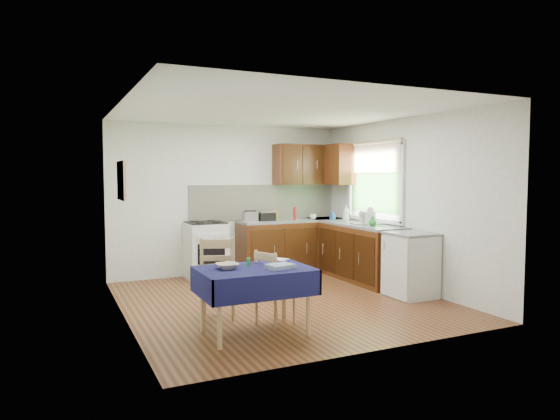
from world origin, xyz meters
name	(u,v)px	position (x,y,z in m)	size (l,w,h in m)	color
floor	(281,301)	(0.00, 0.00, 0.00)	(4.20, 4.20, 0.00)	#482313
ceiling	(281,111)	(0.00, 0.00, 2.50)	(4.00, 4.20, 0.02)	white
wall_back	(229,200)	(0.00, 2.10, 1.25)	(4.00, 0.02, 2.50)	silver
wall_front	(376,220)	(0.00, -2.10, 1.25)	(4.00, 0.02, 2.50)	silver
wall_left	(123,211)	(-2.00, 0.00, 1.25)	(0.02, 4.20, 2.50)	white
wall_right	(404,203)	(2.00, 0.00, 1.25)	(0.02, 4.20, 2.50)	silver
base_cabinets	(323,249)	(1.36, 1.26, 0.43)	(1.90, 2.30, 0.86)	#361109
worktop_back	(292,221)	(1.05, 1.80, 0.88)	(1.90, 0.60, 0.04)	slate
worktop_right	(361,225)	(1.70, 0.65, 0.88)	(0.60, 1.70, 0.04)	slate
worktop_corner	(325,219)	(1.70, 1.80, 0.88)	(0.60, 0.60, 0.04)	slate
splashback	(265,202)	(0.65, 2.08, 1.20)	(2.70, 0.02, 0.60)	beige
upper_cabinets	(317,165)	(1.52, 1.80, 1.85)	(1.20, 0.85, 0.70)	#361109
stove	(206,250)	(-0.50, 1.80, 0.46)	(0.60, 0.61, 0.92)	silver
window	(374,176)	(1.97, 0.70, 1.65)	(0.04, 1.48, 1.26)	#275422
fridge	(411,265)	(1.70, -0.55, 0.44)	(0.58, 0.60, 0.89)	silver
corkboard	(122,181)	(-1.97, 0.30, 1.60)	(0.04, 0.62, 0.47)	tan
dining_table	(255,278)	(-0.84, -1.15, 0.60)	(1.16, 0.79, 0.70)	#0D0D35
chair_far	(218,275)	(-1.02, -0.45, 0.51)	(0.55, 0.55, 0.97)	tan
chair_near	(273,285)	(-0.53, -0.93, 0.44)	(0.48, 0.48, 0.84)	tan
toaster	(250,216)	(0.24, 1.74, 0.98)	(0.24, 0.15, 0.19)	silver
sandwich_press	(266,216)	(0.55, 1.80, 0.98)	(0.28, 0.25, 0.17)	black
sauce_bottle	(295,213)	(1.04, 1.68, 1.01)	(0.05, 0.05, 0.22)	red
yellow_packet	(274,215)	(0.76, 1.95, 0.98)	(0.11, 0.08, 0.15)	gold
dish_rack	(367,223)	(1.72, 0.53, 0.92)	(0.42, 0.32, 0.20)	gray
kettle	(370,217)	(1.70, 0.41, 1.03)	(0.17, 0.17, 0.28)	silver
cup	(313,217)	(1.39, 1.67, 0.95)	(0.12, 0.12, 0.09)	silver
soap_bottle_a	(346,213)	(1.70, 1.10, 1.04)	(0.11, 0.11, 0.28)	silver
soap_bottle_b	(333,215)	(1.62, 1.40, 0.99)	(0.08, 0.08, 0.17)	#1D4EA9
soap_bottle_c	(373,221)	(1.64, 0.26, 0.97)	(0.12, 0.12, 0.15)	#248524
plate_bowl	(227,266)	(-1.11, -1.07, 0.73)	(0.23, 0.23, 0.06)	beige
book	(274,261)	(-0.50, -0.87, 0.71)	(0.17, 0.23, 0.02)	white
spice_jar	(248,262)	(-0.86, -1.01, 0.74)	(0.04, 0.04, 0.09)	#268D3A
tea_towel	(280,266)	(-0.61, -1.29, 0.72)	(0.26, 0.21, 0.05)	#274292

